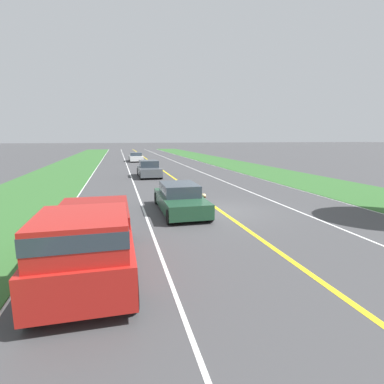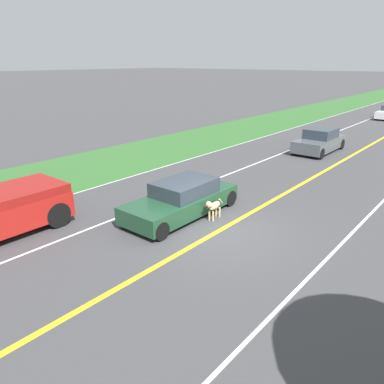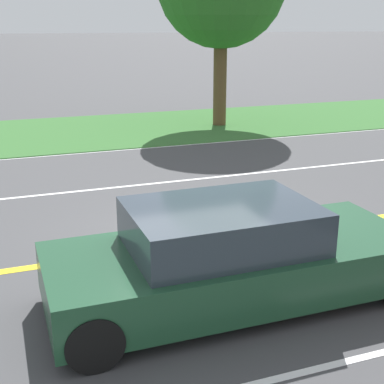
# 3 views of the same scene
# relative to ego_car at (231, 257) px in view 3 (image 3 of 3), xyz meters

# --- Properties ---
(ground_plane) EXTENTS (400.00, 400.00, 0.00)m
(ground_plane) POSITION_rel_ego_car_xyz_m (-1.87, 0.38, -0.61)
(ground_plane) COLOR #424244
(centre_divider_line) EXTENTS (0.18, 160.00, 0.01)m
(centre_divider_line) POSITION_rel_ego_car_xyz_m (-1.87, 0.38, -0.60)
(centre_divider_line) COLOR yellow
(centre_divider_line) RESTS_ON ground
(lane_edge_line_left) EXTENTS (0.14, 160.00, 0.01)m
(lane_edge_line_left) POSITION_rel_ego_car_xyz_m (-8.87, 0.38, -0.60)
(lane_edge_line_left) COLOR white
(lane_edge_line_left) RESTS_ON ground
(lane_dash_same_dir) EXTENTS (0.10, 160.00, 0.01)m
(lane_dash_same_dir) POSITION_rel_ego_car_xyz_m (1.63, 0.38, -0.60)
(lane_dash_same_dir) COLOR white
(lane_dash_same_dir) RESTS_ON ground
(lane_dash_oncoming) EXTENTS (0.10, 160.00, 0.01)m
(lane_dash_oncoming) POSITION_rel_ego_car_xyz_m (-5.37, 0.38, -0.60)
(lane_dash_oncoming) COLOR white
(lane_dash_oncoming) RESTS_ON ground
(grass_verge_left) EXTENTS (6.00, 160.00, 0.03)m
(grass_verge_left) POSITION_rel_ego_car_xyz_m (-11.87, 0.38, -0.59)
(grass_verge_left) COLOR #33662D
(grass_verge_left) RESTS_ON ground
(ego_car) EXTENTS (1.87, 4.68, 1.30)m
(ego_car) POSITION_rel_ego_car_xyz_m (0.00, 0.00, 0.00)
(ego_car) COLOR #1E472D
(ego_car) RESTS_ON ground
(dog) EXTENTS (0.31, 1.18, 0.81)m
(dog) POSITION_rel_ego_car_xyz_m (-1.14, -0.38, -0.11)
(dog) COLOR #D1B784
(dog) RESTS_ON ground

